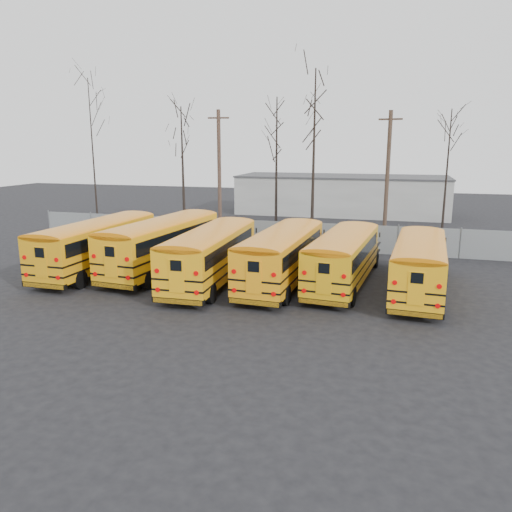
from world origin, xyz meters
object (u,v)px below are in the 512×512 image
(bus_b, at_px, (164,240))
(bus_e, at_px, (344,254))
(utility_pole_right, at_px, (387,175))
(bus_a, at_px, (99,241))
(utility_pole_left, at_px, (219,170))
(bus_c, at_px, (212,251))
(bus_d, at_px, (283,252))
(bus_f, at_px, (420,261))

(bus_b, relative_size, bus_e, 1.10)
(bus_b, height_order, utility_pole_right, utility_pole_right)
(bus_b, xyz_separation_m, bus_e, (10.63, -0.19, -0.17))
(bus_a, distance_m, utility_pole_left, 16.05)
(bus_a, height_order, bus_e, bus_a)
(bus_c, distance_m, bus_d, 3.86)
(bus_e, relative_size, bus_f, 1.02)
(utility_pole_left, bearing_deg, bus_d, -65.16)
(bus_a, bearing_deg, bus_f, 2.35)
(bus_e, height_order, utility_pole_left, utility_pole_left)
(bus_b, bearing_deg, bus_e, 4.18)
(bus_a, distance_m, bus_e, 14.40)
(bus_a, bearing_deg, utility_pole_left, 83.85)
(utility_pole_right, bearing_deg, bus_b, -126.93)
(bus_c, relative_size, bus_d, 1.00)
(bus_e, bearing_deg, bus_a, -171.39)
(bus_a, distance_m, utility_pole_right, 21.94)
(bus_d, xyz_separation_m, utility_pole_right, (4.96, 14.34, 3.31))
(utility_pole_left, bearing_deg, bus_e, -55.86)
(bus_c, height_order, bus_d, bus_c)
(bus_c, distance_m, utility_pole_right, 17.76)
(bus_d, height_order, utility_pole_right, utility_pole_right)
(bus_b, bearing_deg, bus_a, -159.37)
(utility_pole_left, xyz_separation_m, utility_pole_right, (14.07, -1.04, -0.18))
(bus_c, bearing_deg, bus_a, 173.83)
(bus_b, distance_m, bus_c, 3.99)
(bus_b, bearing_deg, bus_f, 2.30)
(bus_e, distance_m, bus_f, 3.87)
(bus_b, relative_size, bus_c, 1.06)
(bus_b, bearing_deg, bus_d, -1.46)
(bus_f, bearing_deg, bus_a, -175.45)
(bus_a, height_order, utility_pole_right, utility_pole_right)
(bus_d, xyz_separation_m, bus_e, (3.20, 0.68, -0.07))
(bus_d, distance_m, bus_e, 3.27)
(bus_f, bearing_deg, bus_b, -179.31)
(bus_f, height_order, utility_pole_right, utility_pole_right)
(bus_d, height_order, utility_pole_left, utility_pole_left)
(bus_e, xyz_separation_m, utility_pole_right, (1.76, 13.66, 3.38))
(bus_c, xyz_separation_m, bus_d, (3.78, 0.77, -0.01))
(bus_c, relative_size, utility_pole_right, 1.12)
(bus_b, distance_m, bus_e, 10.63)
(bus_c, relative_size, utility_pole_left, 1.08)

